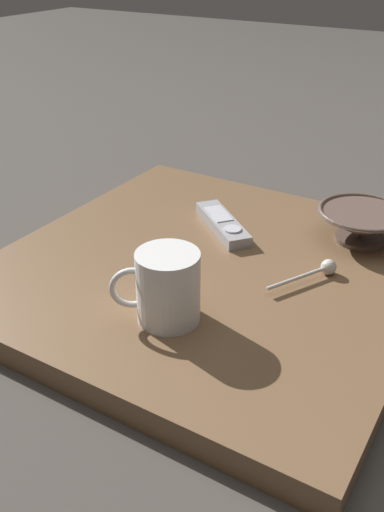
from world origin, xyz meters
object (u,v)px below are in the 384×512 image
Objects in this scene: coffee_mug at (167,287)px; tv_remote_near at (223,224)px; cereal_bowl at (362,223)px; teaspoon at (322,269)px.

coffee_mug is 0.70× the size of tv_remote_near.
teaspoon is at bearing 84.66° from cereal_bowl.
cereal_bowl is at bearing -95.34° from teaspoon.
cereal_bowl is 1.29× the size of teaspoon.
coffee_mug is at bearing 103.48° from tv_remote_near.
cereal_bowl reaches higher than teaspoon.
tv_remote_near is (0.22, -0.06, -0.00)m from teaspoon.
teaspoon is 0.22m from tv_remote_near.
coffee_mug is 0.30m from tv_remote_near.
cereal_bowl is at bearing -159.16° from tv_remote_near.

